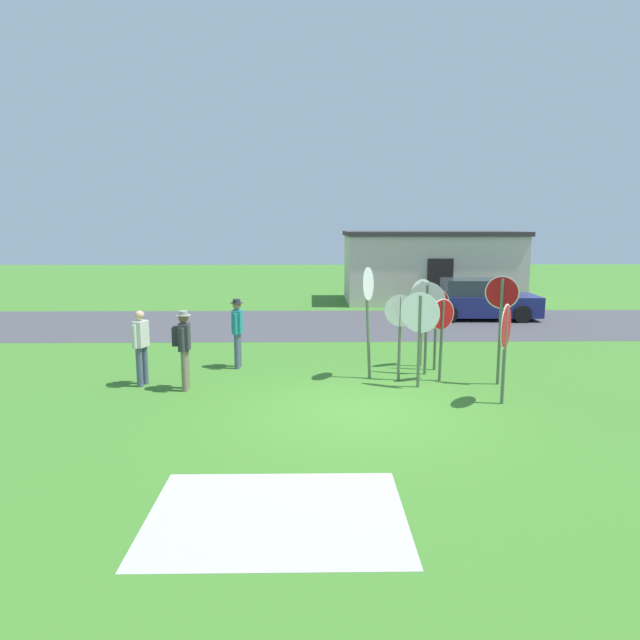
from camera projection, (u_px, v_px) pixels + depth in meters
ground_plane at (361, 411)px, 11.13m from camera, size 80.00×80.00×0.00m
street_asphalt at (338, 324)px, 20.75m from camera, size 60.00×6.40×0.01m
concrete_path at (277, 515)px, 7.16m from camera, size 3.20×2.40×0.01m
building_background at (430, 266)px, 26.58m from camera, size 7.91×4.28×3.22m
parked_car_on_street at (478, 301)px, 21.79m from camera, size 4.35×2.12×1.51m
stop_sign_leaning_left at (427, 311)px, 13.63m from camera, size 0.82×0.34×2.22m
stop_sign_rear_left at (420, 323)px, 12.53m from camera, size 0.77×0.46×2.11m
stop_sign_low_front at (506, 336)px, 11.37m from camera, size 0.46×0.79×2.03m
stop_sign_tallest at (442, 326)px, 13.06m from camera, size 0.63×0.40×1.91m
stop_sign_center_cluster at (368, 303)px, 13.23m from camera, size 0.35×0.72×2.60m
stop_sign_nearest at (422, 307)px, 14.39m from camera, size 0.64×0.39×2.22m
stop_sign_rear_right at (501, 311)px, 12.69m from camera, size 0.68×0.33×2.45m
stop_sign_far_back at (436, 316)px, 14.06m from camera, size 0.60×0.18×2.02m
stop_sign_leaning_right at (400, 322)px, 13.15m from camera, size 0.70×0.29×1.99m
person_in_blue at (141, 344)px, 12.76m from camera, size 0.31×0.55×1.69m
person_near_signs at (237, 329)px, 14.34m from camera, size 0.32×0.57×1.74m
person_on_left at (183, 344)px, 12.40m from camera, size 0.40×0.57×1.74m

